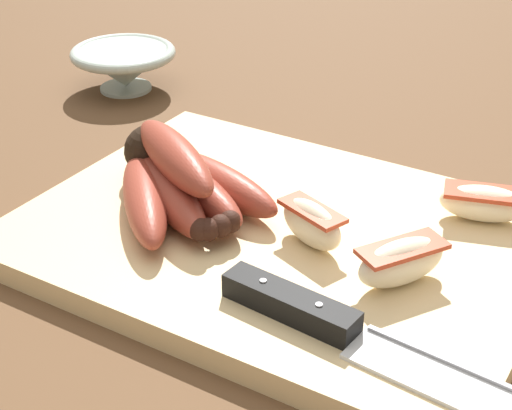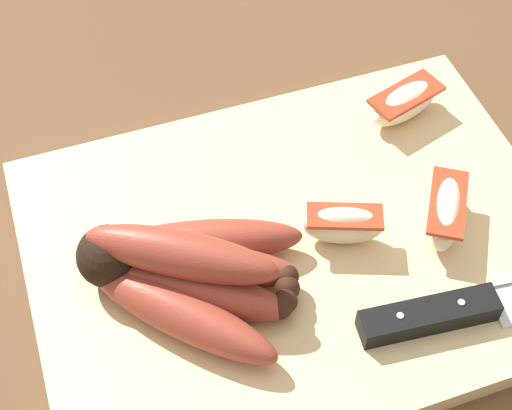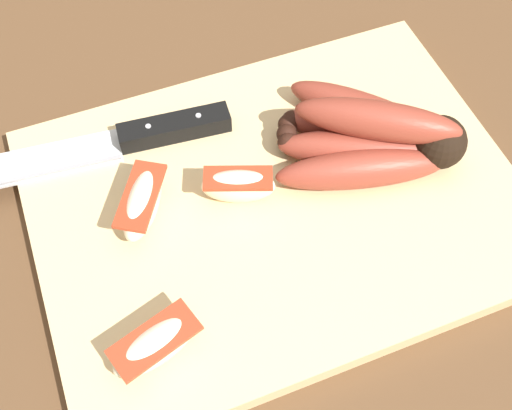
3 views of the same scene
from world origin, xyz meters
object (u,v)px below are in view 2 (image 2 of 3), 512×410
apple_wedge_far (405,102)px  banana_bunch (185,272)px  chefs_knife (492,303)px  apple_wedge_near (344,225)px  apple_wedge_middle (445,211)px

apple_wedge_far → banana_bunch: bearing=25.6°
banana_bunch → chefs_knife: (-0.20, 0.09, -0.02)m
apple_wedge_near → apple_wedge_middle: bearing=170.6°
chefs_knife → apple_wedge_near: (0.08, -0.09, 0.01)m
banana_bunch → apple_wedge_near: bearing=-178.3°
banana_bunch → apple_wedge_near: (-0.12, -0.00, -0.00)m
banana_bunch → apple_wedge_near: size_ratio=2.60×
banana_bunch → apple_wedge_far: 0.25m
apple_wedge_far → apple_wedge_middle: bearing=78.8°
apple_wedge_far → apple_wedge_near: bearing=45.9°
chefs_knife → apple_wedge_far: bearing=-96.9°
apple_wedge_near → apple_wedge_middle: (-0.08, 0.01, -0.00)m
chefs_knife → apple_wedge_middle: (-0.00, -0.08, 0.01)m
apple_wedge_near → banana_bunch: bearing=1.7°
banana_bunch → apple_wedge_middle: 0.20m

